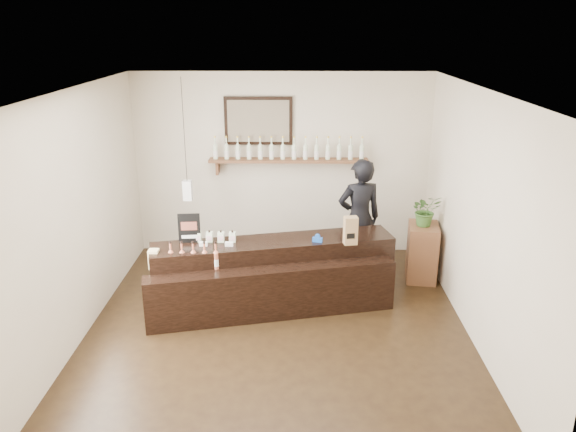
% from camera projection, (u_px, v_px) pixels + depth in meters
% --- Properties ---
extents(ground, '(5.00, 5.00, 0.00)m').
position_uv_depth(ground, '(277.00, 329.00, 6.71)').
color(ground, black).
rests_on(ground, ground).
extents(room_shell, '(5.00, 5.00, 5.00)m').
position_uv_depth(room_shell, '(276.00, 192.00, 6.15)').
color(room_shell, beige).
rests_on(room_shell, ground).
extents(back_wall_decor, '(2.66, 0.96, 1.69)m').
position_uv_depth(back_wall_decor, '(272.00, 144.00, 8.38)').
color(back_wall_decor, brown).
rests_on(back_wall_decor, ground).
extents(counter, '(3.12, 1.49, 1.01)m').
position_uv_depth(counter, '(273.00, 277.00, 7.13)').
color(counter, black).
rests_on(counter, ground).
extents(promo_sign, '(0.27, 0.04, 0.38)m').
position_uv_depth(promo_sign, '(189.00, 228.00, 6.96)').
color(promo_sign, black).
rests_on(promo_sign, counter).
extents(paper_bag, '(0.18, 0.14, 0.35)m').
position_uv_depth(paper_bag, '(351.00, 230.00, 6.93)').
color(paper_bag, '#8D6644').
rests_on(paper_bag, counter).
extents(tape_dispenser, '(0.13, 0.08, 0.11)m').
position_uv_depth(tape_dispenser, '(317.00, 239.00, 7.03)').
color(tape_dispenser, '#174AA6').
rests_on(tape_dispenser, counter).
extents(side_cabinet, '(0.48, 0.60, 0.80)m').
position_uv_depth(side_cabinet, '(422.00, 252.00, 7.91)').
color(side_cabinet, brown).
rests_on(side_cabinet, ground).
extents(potted_plant, '(0.46, 0.42, 0.44)m').
position_uv_depth(potted_plant, '(426.00, 210.00, 7.71)').
color(potted_plant, '#365E25').
rests_on(potted_plant, side_cabinet).
extents(shopkeeper, '(0.80, 0.62, 1.95)m').
position_uv_depth(shopkeeper, '(359.00, 211.00, 7.84)').
color(shopkeeper, black).
rests_on(shopkeeper, ground).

